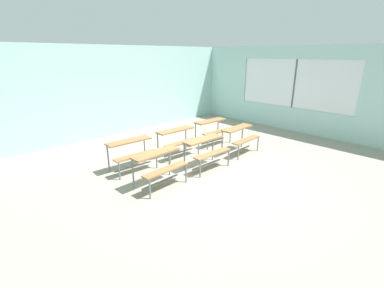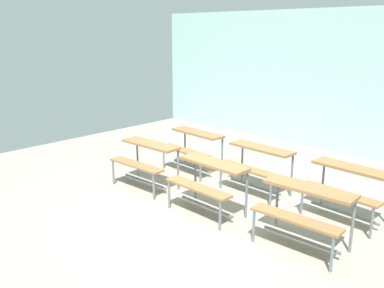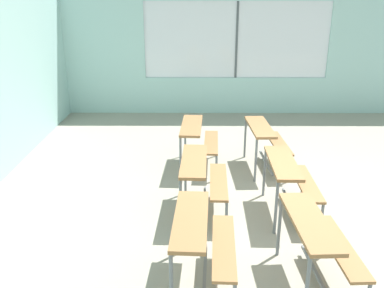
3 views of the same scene
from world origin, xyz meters
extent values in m
cube|color=gray|center=(0.00, 0.00, -0.03)|extent=(10.00, 9.00, 0.05)
cube|color=#A8D1CC|center=(0.00, 4.50, 1.50)|extent=(10.00, 0.12, 3.00)
cube|color=#A8D1CC|center=(5.00, 0.00, 0.42)|extent=(0.12, 9.00, 0.85)
cube|color=#A8D1CC|center=(5.00, 0.00, 2.77)|extent=(0.12, 9.00, 0.45)
cube|color=#A8D1CC|center=(5.00, 3.55, 1.70)|extent=(0.12, 1.90, 1.70)
cube|color=white|center=(5.00, 0.50, 1.70)|extent=(0.02, 4.20, 1.70)
cube|color=#4C5156|center=(5.00, 0.50, 1.70)|extent=(0.06, 0.05, 1.70)
cube|color=olive|center=(-1.26, 0.38, 0.72)|extent=(1.11, 0.37, 0.04)
cube|color=olive|center=(-1.24, 0.06, 0.44)|extent=(1.11, 0.27, 0.03)
cylinder|color=slate|center=(-1.76, 0.50, 0.36)|extent=(0.04, 0.04, 0.72)
cylinder|color=slate|center=(-0.76, 0.54, 0.36)|extent=(0.04, 0.04, 0.72)
cylinder|color=slate|center=(-1.74, -0.05, 0.22)|extent=(0.04, 0.04, 0.44)
cylinder|color=slate|center=(-0.74, -0.01, 0.22)|extent=(0.04, 0.04, 0.44)
cube|color=slate|center=(-1.25, 0.24, 0.10)|extent=(1.00, 0.07, 0.03)
cube|color=olive|center=(0.16, 0.35, 0.72)|extent=(1.11, 0.34, 0.04)
cube|color=olive|center=(0.16, 0.03, 0.44)|extent=(1.10, 0.24, 0.03)
cylinder|color=slate|center=(-0.33, 0.50, 0.36)|extent=(0.04, 0.04, 0.72)
cylinder|color=slate|center=(0.67, 0.47, 0.36)|extent=(0.04, 0.04, 0.72)
cylinder|color=slate|center=(-0.34, -0.05, 0.22)|extent=(0.04, 0.04, 0.44)
cylinder|color=slate|center=(0.66, -0.08, 0.22)|extent=(0.04, 0.04, 0.44)
cube|color=slate|center=(0.16, 0.21, 0.10)|extent=(1.00, 0.05, 0.03)
cube|color=olive|center=(1.63, 0.42, 0.72)|extent=(1.11, 0.37, 0.04)
cube|color=olive|center=(1.64, 0.10, 0.44)|extent=(1.11, 0.27, 0.03)
cylinder|color=slate|center=(1.12, 0.53, 0.36)|extent=(0.04, 0.04, 0.72)
cylinder|color=slate|center=(2.12, 0.58, 0.36)|extent=(0.04, 0.04, 0.72)
cylinder|color=slate|center=(1.15, -0.02, 0.22)|extent=(0.04, 0.04, 0.44)
cylinder|color=slate|center=(2.15, 0.03, 0.22)|extent=(0.04, 0.04, 0.44)
cube|color=slate|center=(1.63, 0.28, 0.10)|extent=(1.00, 0.08, 0.03)
cube|color=olive|center=(-1.23, 1.50, 0.72)|extent=(1.11, 0.38, 0.04)
cube|color=olive|center=(-1.25, 1.18, 0.44)|extent=(1.11, 0.28, 0.03)
cylinder|color=slate|center=(-1.72, 1.66, 0.36)|extent=(0.04, 0.04, 0.72)
cylinder|color=slate|center=(-0.72, 1.61, 0.36)|extent=(0.04, 0.04, 0.72)
cylinder|color=slate|center=(-1.75, 1.11, 0.22)|extent=(0.04, 0.04, 0.44)
cylinder|color=slate|center=(-0.75, 1.06, 0.22)|extent=(0.04, 0.04, 0.44)
cube|color=slate|center=(-1.24, 1.36, 0.10)|extent=(1.00, 0.08, 0.03)
cube|color=olive|center=(0.21, 1.47, 0.72)|extent=(1.11, 0.36, 0.04)
cube|color=olive|center=(0.20, 1.15, 0.44)|extent=(1.11, 0.26, 0.03)
cylinder|color=slate|center=(-0.28, 1.63, 0.36)|extent=(0.04, 0.04, 0.72)
cylinder|color=slate|center=(0.72, 1.59, 0.36)|extent=(0.04, 0.04, 0.72)
cylinder|color=slate|center=(-0.30, 1.08, 0.22)|extent=(0.04, 0.04, 0.44)
cylinder|color=slate|center=(0.70, 1.04, 0.22)|extent=(0.04, 0.04, 0.44)
cube|color=slate|center=(0.21, 1.33, 0.10)|extent=(1.00, 0.07, 0.03)
cube|color=olive|center=(1.69, 1.51, 0.72)|extent=(1.11, 0.38, 0.04)
cube|color=olive|center=(1.67, 1.19, 0.44)|extent=(1.11, 0.28, 0.03)
cylinder|color=slate|center=(1.20, 1.67, 0.36)|extent=(0.04, 0.04, 0.72)
cylinder|color=slate|center=(2.20, 1.62, 0.36)|extent=(0.04, 0.04, 0.72)
cylinder|color=slate|center=(1.17, 1.12, 0.22)|extent=(0.04, 0.04, 0.44)
cylinder|color=slate|center=(2.17, 1.07, 0.22)|extent=(0.04, 0.04, 0.44)
cube|color=slate|center=(1.68, 1.37, 0.10)|extent=(1.00, 0.08, 0.03)
camera|label=1|loc=(-4.35, -3.97, 2.72)|focal=24.92mm
camera|label=2|loc=(3.78, -3.85, 2.54)|focal=38.24mm
camera|label=3|loc=(-4.67, 1.47, 2.76)|focal=38.80mm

